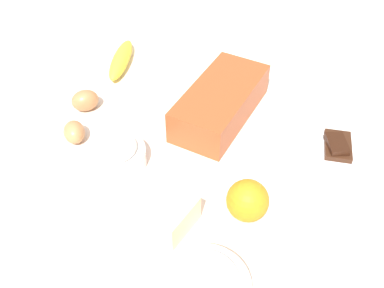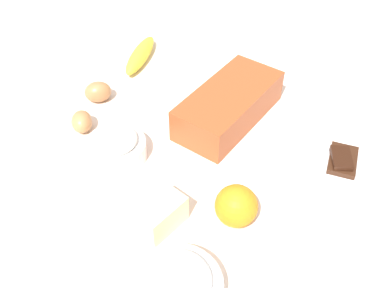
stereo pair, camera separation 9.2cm
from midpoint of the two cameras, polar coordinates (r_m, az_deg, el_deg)
name	(u,v)px [view 1 (the left image)]	position (r m, az deg, el deg)	size (l,w,h in m)	color
ground_plane	(192,161)	(0.95, -2.76, -2.31)	(2.40, 2.40, 0.02)	beige
loaf_pan	(221,102)	(1.02, 1.16, 5.39)	(0.30, 0.18, 0.08)	#9E4723
flour_bowl	(115,154)	(0.93, -12.76, -1.35)	(0.13, 0.13, 0.07)	white
sugar_bowl	(204,287)	(0.73, -2.24, -18.19)	(0.15, 0.15, 0.07)	white
banana	(121,60)	(1.23, -11.34, 10.59)	(0.19, 0.04, 0.04)	yellow
orange_fruit	(248,200)	(0.82, 4.02, -7.48)	(0.08, 0.08, 0.08)	orange
butter_block	(173,216)	(0.81, -5.83, -9.50)	(0.09, 0.06, 0.06)	#F4EDB2
egg_near_butter	(85,100)	(1.09, -16.04, 5.35)	(0.05, 0.05, 0.06)	#AB7346
egg_beside_bowl	(74,132)	(1.01, -17.54, 1.36)	(0.05, 0.05, 0.06)	#B77C4B
chocolate_plate	(337,148)	(0.99, 15.80, -0.60)	(0.13, 0.13, 0.03)	white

